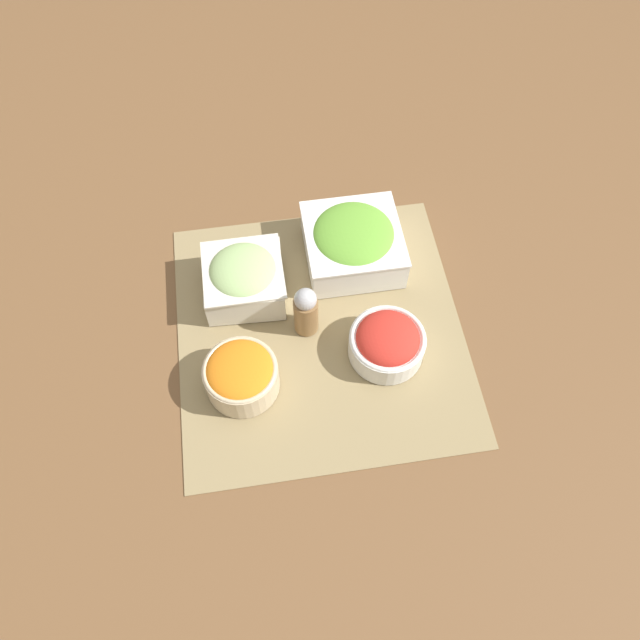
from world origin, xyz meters
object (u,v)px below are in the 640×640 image
lettuce_bowl (353,242)px  pepper_shaker (306,311)px  tomato_bowl (387,342)px  cucumber_bowl (244,277)px  carrot_bowl (241,375)px

lettuce_bowl → pepper_shaker: bearing=-127.6°
tomato_bowl → pepper_shaker: bearing=151.3°
cucumber_bowl → pepper_shaker: size_ratio=1.32×
lettuce_bowl → cucumber_bowl: bearing=-166.7°
cucumber_bowl → carrot_bowl: bearing=-96.7°
carrot_bowl → lettuce_bowl: size_ratio=0.70×
tomato_bowl → cucumber_bowl: cucumber_bowl is taller
pepper_shaker → carrot_bowl: bearing=-141.4°
carrot_bowl → lettuce_bowl: 0.30m
carrot_bowl → lettuce_bowl: (0.21, 0.22, 0.01)m
carrot_bowl → pepper_shaker: pepper_shaker is taller
lettuce_bowl → tomato_bowl: bearing=-84.1°
carrot_bowl → cucumber_bowl: 0.17m
tomato_bowl → cucumber_bowl: (-0.21, 0.15, 0.01)m
tomato_bowl → lettuce_bowl: lettuce_bowl is taller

